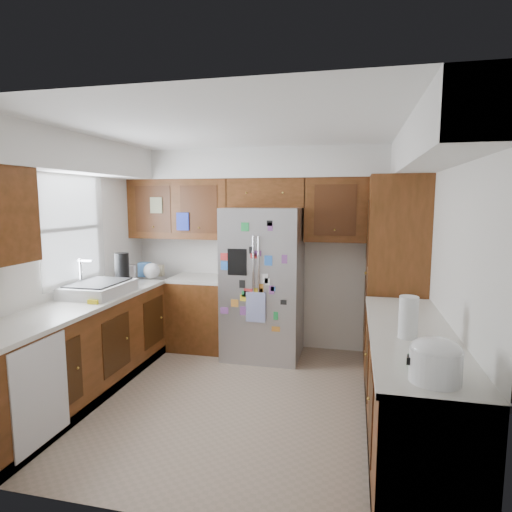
{
  "coord_description": "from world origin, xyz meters",
  "views": [
    {
      "loc": [
        1.06,
        -3.74,
        1.89
      ],
      "look_at": [
        0.11,
        0.35,
        1.34
      ],
      "focal_mm": 30.0,
      "sensor_mm": 36.0,
      "label": 1
    }
  ],
  "objects_px": {
    "pantry": "(395,274)",
    "rice_cooker": "(436,359)",
    "paper_towel": "(408,317)",
    "fridge": "(263,283)"
  },
  "relations": [
    {
      "from": "paper_towel",
      "to": "pantry",
      "type": "bearing_deg",
      "value": 88.16
    },
    {
      "from": "pantry",
      "to": "fridge",
      "type": "distance_m",
      "value": 1.51
    },
    {
      "from": "paper_towel",
      "to": "rice_cooker",
      "type": "bearing_deg",
      "value": -85.6
    },
    {
      "from": "pantry",
      "to": "rice_cooker",
      "type": "bearing_deg",
      "value": -90.01
    },
    {
      "from": "fridge",
      "to": "paper_towel",
      "type": "distance_m",
      "value": 2.35
    },
    {
      "from": "fridge",
      "to": "paper_towel",
      "type": "bearing_deg",
      "value": -51.94
    },
    {
      "from": "pantry",
      "to": "paper_towel",
      "type": "distance_m",
      "value": 1.79
    },
    {
      "from": "fridge",
      "to": "paper_towel",
      "type": "xyz_separation_m",
      "value": [
        1.44,
        -1.84,
        0.17
      ]
    },
    {
      "from": "rice_cooker",
      "to": "paper_towel",
      "type": "xyz_separation_m",
      "value": [
        -0.06,
        0.74,
        0.02
      ]
    },
    {
      "from": "rice_cooker",
      "to": "paper_towel",
      "type": "relative_size",
      "value": 0.95
    }
  ]
}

